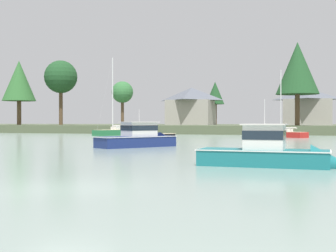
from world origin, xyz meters
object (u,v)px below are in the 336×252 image
(sailboat_green, at_px, (116,134))
(cruiser_teal, at_px, (277,157))
(cruiser_navy, at_px, (144,141))
(dinghy_black, at_px, (161,136))
(sailboat_red, at_px, (284,136))

(sailboat_green, xyz_separation_m, cruiser_teal, (25.93, -42.31, 0.17))
(sailboat_green, relative_size, cruiser_teal, 1.79)
(sailboat_green, bearing_deg, cruiser_navy, -62.96)
(dinghy_black, bearing_deg, sailboat_red, 14.79)
(cruiser_teal, bearing_deg, cruiser_navy, 129.45)
(cruiser_navy, bearing_deg, sailboat_green, 117.04)
(sailboat_red, distance_m, cruiser_teal, 40.60)
(cruiser_navy, bearing_deg, sailboat_red, 68.76)
(dinghy_black, distance_m, cruiser_teal, 40.13)
(dinghy_black, distance_m, sailboat_red, 16.45)
(sailboat_green, distance_m, cruiser_teal, 49.63)
(sailboat_red, relative_size, cruiser_navy, 1.28)
(dinghy_black, bearing_deg, cruiser_teal, -65.04)
(dinghy_black, relative_size, cruiser_navy, 0.53)
(sailboat_red, xyz_separation_m, cruiser_teal, (1.03, -40.58, 0.22))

